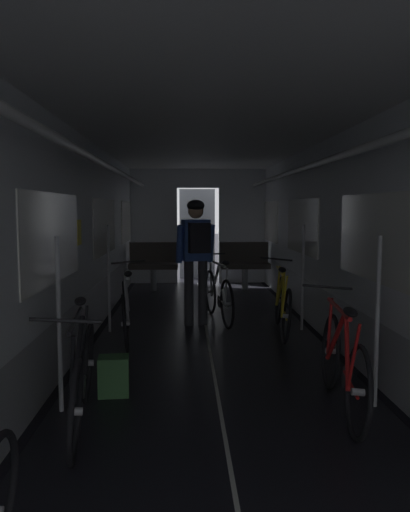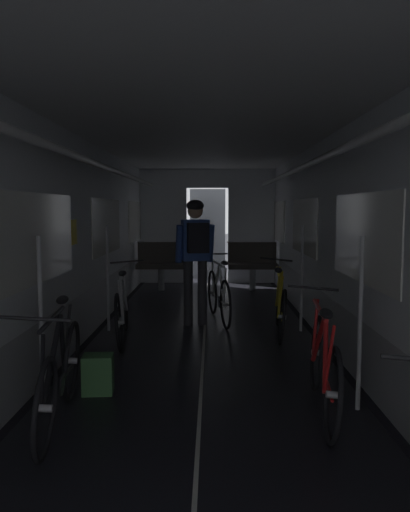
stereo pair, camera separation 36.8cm
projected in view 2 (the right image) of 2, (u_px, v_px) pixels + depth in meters
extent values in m
cube|color=black|center=(67.00, 364.00, 5.24)|extent=(0.08, 11.50, 0.01)
cube|color=black|center=(339.00, 365.00, 5.20)|extent=(0.08, 11.50, 0.01)
cube|color=beige|center=(203.00, 364.00, 5.22)|extent=(0.03, 11.27, 0.00)
cube|color=#9EA0A5|center=(57.00, 336.00, 5.21)|extent=(0.12, 11.50, 0.60)
cube|color=silver|center=(53.00, 217.00, 5.10)|extent=(0.12, 11.50, 1.85)
cube|color=white|center=(41.00, 238.00, 4.54)|extent=(0.02, 1.90, 0.80)
cube|color=white|center=(107.00, 226.00, 7.40)|extent=(0.02, 1.90, 0.80)
cube|color=white|center=(136.00, 221.00, 10.26)|extent=(0.02, 1.90, 0.80)
cube|color=yellow|center=(74.00, 232.00, 5.63)|extent=(0.01, 0.20, 0.28)
cylinder|color=white|center=(86.00, 160.00, 5.04)|extent=(0.07, 11.04, 0.07)
cylinder|color=#B7BABF|center=(41.00, 323.00, 4.03)|extent=(0.04, 0.04, 1.40)
cylinder|color=#B7BABF|center=(108.00, 278.00, 6.62)|extent=(0.04, 0.04, 1.40)
cube|color=#9EA0A5|center=(349.00, 337.00, 5.17)|extent=(0.12, 11.50, 0.60)
cube|color=silver|center=(353.00, 217.00, 5.06)|extent=(0.12, 11.50, 1.85)
cube|color=white|center=(363.00, 238.00, 4.50)|extent=(0.02, 1.90, 0.80)
cube|color=white|center=(304.00, 226.00, 7.36)|extent=(0.02, 1.90, 0.80)
cube|color=white|center=(278.00, 221.00, 10.23)|extent=(0.02, 1.90, 0.80)
cube|color=yellow|center=(354.00, 236.00, 4.80)|extent=(0.01, 0.20, 0.28)
cylinder|color=white|center=(320.00, 159.00, 5.01)|extent=(0.07, 11.04, 0.07)
cylinder|color=#B7BABF|center=(360.00, 324.00, 3.99)|extent=(0.04, 0.04, 1.40)
cylinder|color=#B7BABF|center=(302.00, 279.00, 6.58)|extent=(0.04, 0.04, 1.40)
cube|color=silver|center=(163.00, 226.00, 10.90)|extent=(1.00, 0.12, 2.45)
cube|color=silver|center=(251.00, 226.00, 10.88)|extent=(1.00, 0.12, 2.45)
cube|color=silver|center=(207.00, 178.00, 10.79)|extent=(0.90, 0.12, 0.40)
cube|color=#4C4F54|center=(208.00, 234.00, 11.60)|extent=(0.81, 0.04, 2.05)
cube|color=silver|center=(202.00, 117.00, 4.98)|extent=(3.14, 11.62, 0.12)
cylinder|color=gray|center=(161.00, 279.00, 9.94)|extent=(0.12, 0.12, 0.44)
cube|color=#47423D|center=(161.00, 266.00, 9.91)|extent=(0.96, 0.44, 0.10)
cube|color=#47423D|center=(162.00, 252.00, 10.08)|extent=(0.96, 0.08, 0.40)
torus|color=gray|center=(141.00, 242.00, 10.10)|extent=(0.14, 0.14, 0.02)
cylinder|color=gray|center=(253.00, 279.00, 9.92)|extent=(0.12, 0.12, 0.44)
cube|color=#47423D|center=(253.00, 266.00, 9.89)|extent=(0.96, 0.44, 0.10)
cube|color=#47423D|center=(252.00, 252.00, 10.06)|extent=(0.96, 0.08, 0.40)
torus|color=gray|center=(230.00, 242.00, 10.07)|extent=(0.14, 0.14, 0.02)
torus|color=black|center=(333.00, 395.00, 3.47)|extent=(0.15, 0.68, 0.67)
cylinder|color=#B2B2B7|center=(333.00, 395.00, 3.47)|extent=(0.10, 0.06, 0.06)
torus|color=black|center=(317.00, 353.00, 4.48)|extent=(0.15, 0.68, 0.67)
cylinder|color=#B2B2B7|center=(317.00, 353.00, 4.48)|extent=(0.10, 0.06, 0.06)
cylinder|color=red|center=(319.00, 338.00, 4.15)|extent=(0.06, 0.54, 0.56)
cylinder|color=red|center=(326.00, 352.00, 3.75)|extent=(0.11, 0.34, 0.55)
cylinder|color=red|center=(320.00, 310.00, 3.97)|extent=(0.12, 0.82, 0.04)
cylinder|color=red|center=(329.00, 357.00, 3.52)|extent=(0.05, 0.17, 0.49)
cylinder|color=red|center=(328.00, 387.00, 3.70)|extent=(0.07, 0.45, 0.07)
cylinder|color=red|center=(315.00, 327.00, 4.43)|extent=(0.07, 0.09, 0.49)
cylinder|color=black|center=(325.00, 379.00, 3.92)|extent=(0.04, 0.17, 0.17)
ellipsoid|color=black|center=(326.00, 313.00, 3.54)|extent=(0.12, 0.25, 0.07)
cylinder|color=black|center=(313.00, 288.00, 4.42)|extent=(0.44, 0.07, 0.06)
torus|color=black|center=(282.00, 317.00, 5.95)|extent=(0.16, 0.68, 0.67)
cylinder|color=#B2B2B7|center=(282.00, 317.00, 5.95)|extent=(0.10, 0.06, 0.06)
torus|color=black|center=(280.00, 301.00, 6.96)|extent=(0.16, 0.68, 0.67)
cylinder|color=#B2B2B7|center=(280.00, 301.00, 6.96)|extent=(0.10, 0.06, 0.06)
cylinder|color=yellow|center=(279.00, 289.00, 6.63)|extent=(0.05, 0.54, 0.56)
cylinder|color=yellow|center=(280.00, 294.00, 6.23)|extent=(0.12, 0.34, 0.55)
cylinder|color=yellow|center=(278.00, 271.00, 6.46)|extent=(0.12, 0.82, 0.04)
cylinder|color=yellow|center=(280.00, 296.00, 6.00)|extent=(0.06, 0.17, 0.49)
cylinder|color=yellow|center=(282.00, 315.00, 6.18)|extent=(0.08, 0.45, 0.07)
cylinder|color=yellow|center=(278.00, 284.00, 6.91)|extent=(0.08, 0.09, 0.49)
cylinder|color=black|center=(281.00, 313.00, 6.40)|extent=(0.04, 0.17, 0.17)
ellipsoid|color=black|center=(278.00, 270.00, 6.03)|extent=(0.12, 0.25, 0.07)
cylinder|color=black|center=(276.00, 259.00, 6.90)|extent=(0.44, 0.07, 0.06)
torus|color=black|center=(72.00, 361.00, 4.25)|extent=(0.16, 0.68, 0.67)
cylinder|color=#B2B2B7|center=(72.00, 361.00, 4.25)|extent=(0.10, 0.06, 0.06)
torus|color=black|center=(45.00, 408.00, 3.24)|extent=(0.16, 0.68, 0.67)
cylinder|color=#B2B2B7|center=(45.00, 408.00, 3.24)|extent=(0.10, 0.06, 0.06)
cylinder|color=black|center=(52.00, 360.00, 3.53)|extent=(0.06, 0.54, 0.56)
cylinder|color=black|center=(63.00, 345.00, 3.93)|extent=(0.11, 0.34, 0.55)
cylinder|color=black|center=(52.00, 319.00, 3.65)|extent=(0.13, 0.82, 0.04)
cylinder|color=black|center=(67.00, 335.00, 4.15)|extent=(0.05, 0.17, 0.49)
cylinder|color=black|center=(67.00, 372.00, 4.03)|extent=(0.08, 0.45, 0.07)
cylinder|color=black|center=(42.00, 370.00, 3.24)|extent=(0.07, 0.09, 0.49)
cylinder|color=black|center=(62.00, 384.00, 3.81)|extent=(0.04, 0.17, 0.17)
ellipsoid|color=black|center=(62.00, 300.00, 4.07)|extent=(0.12, 0.25, 0.07)
cylinder|color=black|center=(36.00, 319.00, 3.19)|extent=(0.44, 0.07, 0.06)
torus|color=black|center=(119.00, 323.00, 5.66)|extent=(0.16, 0.68, 0.67)
cylinder|color=#B2B2B7|center=(119.00, 323.00, 5.66)|extent=(0.10, 0.06, 0.06)
torus|color=black|center=(124.00, 305.00, 6.67)|extent=(0.16, 0.68, 0.67)
cylinder|color=#B2B2B7|center=(124.00, 305.00, 6.67)|extent=(0.10, 0.06, 0.06)
cylinder|color=#ADAFB5|center=(124.00, 293.00, 6.34)|extent=(0.06, 0.54, 0.56)
cylinder|color=#ADAFB5|center=(122.00, 299.00, 5.93)|extent=(0.11, 0.34, 0.55)
cylinder|color=#ADAFB5|center=(124.00, 274.00, 6.16)|extent=(0.13, 0.82, 0.04)
cylinder|color=#ADAFB5|center=(121.00, 300.00, 5.71)|extent=(0.05, 0.17, 0.49)
cylinder|color=#ADAFB5|center=(120.00, 320.00, 5.88)|extent=(0.08, 0.45, 0.07)
cylinder|color=#ADAFB5|center=(125.00, 288.00, 6.62)|extent=(0.07, 0.09, 0.49)
cylinder|color=black|center=(121.00, 318.00, 6.11)|extent=(0.04, 0.17, 0.17)
ellipsoid|color=black|center=(122.00, 273.00, 5.73)|extent=(0.12, 0.25, 0.07)
cylinder|color=black|center=(127.00, 262.00, 6.61)|extent=(0.44, 0.07, 0.06)
cylinder|color=#2D2D33|center=(188.00, 293.00, 6.95)|extent=(0.13, 0.13, 0.90)
cylinder|color=#2D2D33|center=(202.00, 292.00, 6.99)|extent=(0.13, 0.13, 0.90)
cube|color=#2D4C99|center=(195.00, 240.00, 6.90)|extent=(0.40, 0.30, 0.56)
cylinder|color=#2D4C99|center=(179.00, 244.00, 6.87)|extent=(0.14, 0.21, 0.53)
cylinder|color=#2D4C99|center=(210.00, 243.00, 6.98)|extent=(0.14, 0.21, 0.53)
sphere|color=tan|center=(195.00, 211.00, 6.86)|extent=(0.21, 0.21, 0.21)
ellipsoid|color=black|center=(195.00, 206.00, 6.86)|extent=(0.30, 0.33, 0.16)
cube|color=black|center=(198.00, 238.00, 6.73)|extent=(0.31, 0.22, 0.40)
torus|color=black|center=(226.00, 304.00, 6.72)|extent=(0.16, 0.67, 0.67)
cylinder|color=#B2B2B7|center=(226.00, 304.00, 6.72)|extent=(0.10, 0.06, 0.05)
torus|color=black|center=(212.00, 292.00, 7.73)|extent=(0.16, 0.67, 0.67)
cylinder|color=#B2B2B7|center=(212.00, 292.00, 7.73)|extent=(0.10, 0.06, 0.05)
cylinder|color=silver|center=(216.00, 281.00, 7.40)|extent=(0.12, 0.54, 0.56)
cylinder|color=silver|center=(222.00, 285.00, 6.99)|extent=(0.10, 0.34, 0.55)
cylinder|color=silver|center=(219.00, 264.00, 7.22)|extent=(0.17, 0.81, 0.03)
cylinder|color=silver|center=(225.00, 286.00, 6.77)|extent=(0.04, 0.17, 0.49)
cylinder|color=silver|center=(222.00, 303.00, 6.95)|extent=(0.10, 0.45, 0.07)
cylinder|color=silver|center=(213.00, 277.00, 7.68)|extent=(0.05, 0.09, 0.49)
cylinder|color=black|center=(219.00, 302.00, 7.17)|extent=(0.04, 0.17, 0.17)
ellipsoid|color=black|center=(225.00, 263.00, 6.79)|extent=(0.13, 0.25, 0.06)
cylinder|color=black|center=(213.00, 254.00, 7.66)|extent=(0.44, 0.10, 0.03)
cube|color=#3D703D|center=(98.00, 374.00, 4.40)|extent=(0.28, 0.22, 0.34)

